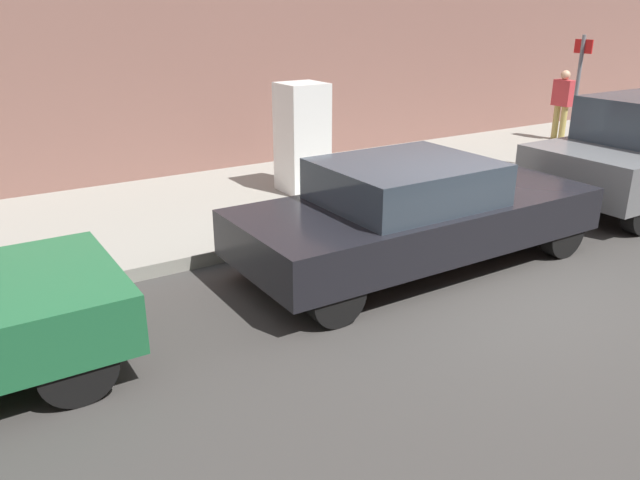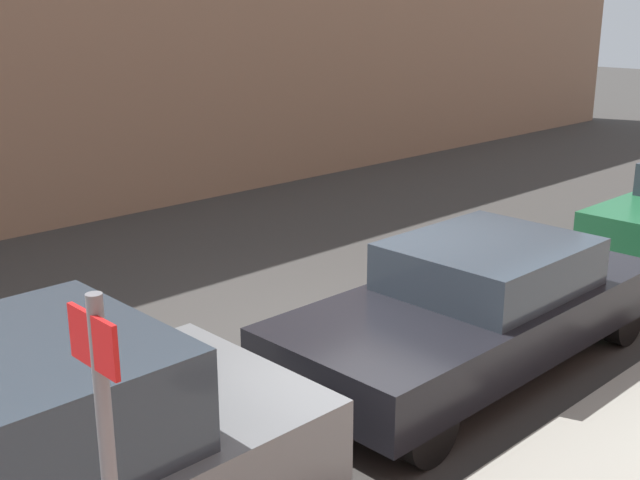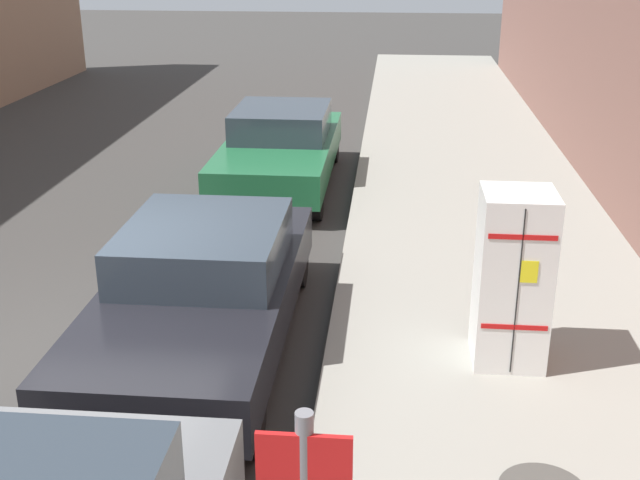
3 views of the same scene
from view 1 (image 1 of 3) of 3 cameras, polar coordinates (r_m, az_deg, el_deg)
name	(u,v)px [view 1 (image 1 of 3)]	position (r m, az deg, el deg)	size (l,w,h in m)	color
ground_plane	(506,288)	(7.67, 16.66, -4.19)	(80.00, 80.00, 0.00)	#383533
sidewalk_slab	(309,191)	(10.88, -1.05, 4.46)	(3.99, 44.00, 0.18)	gray
discarded_refrigerator	(302,138)	(10.43, -1.64, 9.31)	(0.70, 0.72, 1.78)	white
manhole_cover	(398,173)	(11.86, 7.19, 6.14)	(0.70, 0.70, 0.02)	#47443F
street_sign_post	(576,97)	(12.60, 22.35, 12.03)	(0.36, 0.07, 2.46)	slate
pedestrian_walking_far	(562,101)	(15.77, 21.27, 11.80)	(0.46, 0.22, 1.58)	#A8934C
parked_sedan_dark	(415,212)	(7.84, 8.69, 2.56)	(1.88, 4.71, 1.37)	black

